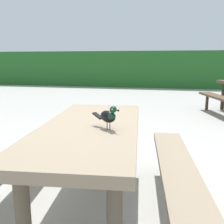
% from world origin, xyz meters
% --- Properties ---
extents(ground_plane, '(60.00, 60.00, 0.00)m').
position_xyz_m(ground_plane, '(0.00, 0.00, 0.00)').
color(ground_plane, '#A3A099').
extents(hedge_wall, '(28.00, 1.72, 1.63)m').
position_xyz_m(hedge_wall, '(0.00, 10.13, 0.81)').
color(hedge_wall, '#235B23').
rests_on(hedge_wall, ground).
extents(picnic_table_foreground, '(1.84, 1.87, 0.74)m').
position_xyz_m(picnic_table_foreground, '(0.17, -0.23, 0.56)').
color(picnic_table_foreground, '#84725B').
rests_on(picnic_table_foreground, ground).
extents(bird_grackle, '(0.25, 0.19, 0.18)m').
position_xyz_m(bird_grackle, '(0.34, -0.34, 0.84)').
color(bird_grackle, black).
rests_on(bird_grackle, picnic_table_foreground).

